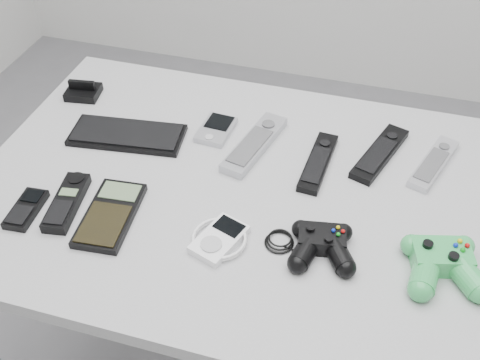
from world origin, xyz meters
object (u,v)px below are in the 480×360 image
(remote_black_b, at_px, (380,153))
(cordless_handset, at_px, (67,202))
(pda_keyboard, at_px, (127,135))
(remote_black_a, at_px, (318,162))
(mobile_phone, at_px, (26,209))
(calculator, at_px, (110,214))
(controller_black, at_px, (322,243))
(remote_silver_a, at_px, (255,143))
(desk, at_px, (262,215))
(controller_green, at_px, (443,262))
(remote_silver_b, at_px, (434,163))
(mp3_player, at_px, (219,239))
(pda, at_px, (216,129))

(remote_black_b, relative_size, cordless_handset, 1.34)
(pda_keyboard, distance_m, remote_black_b, 0.56)
(remote_black_a, xyz_separation_m, remote_black_b, (0.12, 0.07, 0.00))
(remote_black_b, relative_size, mobile_phone, 1.94)
(calculator, xyz_separation_m, controller_black, (0.41, 0.03, 0.01))
(remote_silver_a, distance_m, remote_black_a, 0.15)
(desk, bearing_deg, controller_green, -17.36)
(remote_silver_b, height_order, mp3_player, same)
(remote_silver_a, xyz_separation_m, remote_silver_b, (0.38, 0.05, -0.00))
(pda, distance_m, cordless_handset, 0.37)
(remote_silver_a, bearing_deg, desk, -55.25)
(mobile_phone, bearing_deg, remote_silver_a, 35.76)
(pda, height_order, mp3_player, mp3_player)
(cordless_handset, xyz_separation_m, calculator, (0.10, -0.00, -0.00))
(remote_silver_b, distance_m, controller_black, 0.35)
(calculator, xyz_separation_m, controller_green, (0.62, 0.04, 0.02))
(desk, height_order, remote_black_a, remote_black_a)
(remote_black_a, bearing_deg, controller_black, -74.39)
(desk, bearing_deg, mp3_player, -105.38)
(pda, height_order, controller_black, controller_black)
(remote_black_a, distance_m, mobile_phone, 0.60)
(mobile_phone, xyz_separation_m, mp3_player, (0.39, 0.03, 0.00))
(desk, relative_size, calculator, 6.63)
(remote_black_a, bearing_deg, calculator, -139.60)
(cordless_handset, relative_size, calculator, 0.85)
(pda_keyboard, relative_size, cordless_handset, 1.66)
(remote_silver_a, height_order, controller_black, controller_black)
(pda_keyboard, height_order, controller_black, controller_black)
(remote_silver_b, relative_size, calculator, 1.04)
(mobile_phone, relative_size, mp3_player, 0.96)
(remote_silver_b, height_order, controller_black, controller_black)
(remote_black_a, bearing_deg, pda_keyboard, -172.83)
(calculator, distance_m, controller_black, 0.41)
(mp3_player, relative_size, controller_green, 0.73)
(pda, bearing_deg, remote_silver_b, 5.85)
(desk, relative_size, remote_silver_a, 5.43)
(desk, xyz_separation_m, remote_silver_b, (0.33, 0.18, 0.08))
(remote_black_b, relative_size, controller_black, 0.99)
(cordless_handset, bearing_deg, desk, 13.72)
(pda, xyz_separation_m, controller_black, (0.29, -0.28, 0.01))
(remote_black_a, height_order, mobile_phone, remote_black_a)
(mobile_phone, bearing_deg, pda, 47.08)
(pda_keyboard, height_order, mobile_phone, mobile_phone)
(pda_keyboard, height_order, remote_black_a, remote_black_a)
(cordless_handset, bearing_deg, remote_silver_a, 33.39)
(pda_keyboard, distance_m, mobile_phone, 0.29)
(remote_silver_b, height_order, mobile_phone, same)
(remote_silver_b, relative_size, controller_black, 0.91)
(mp3_player, height_order, controller_black, controller_black)
(remote_black_a, bearing_deg, remote_silver_a, 176.27)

